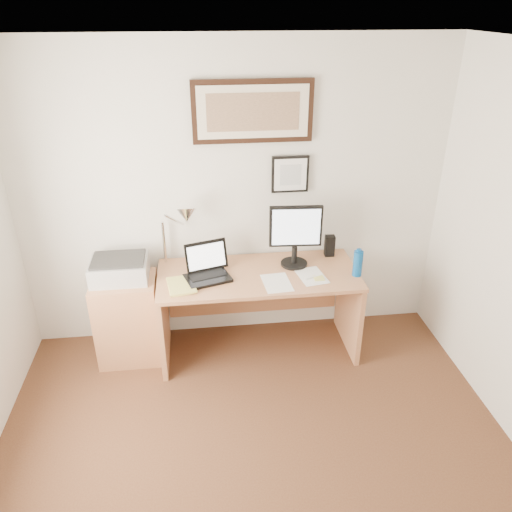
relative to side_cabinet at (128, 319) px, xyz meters
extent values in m
plane|color=silver|center=(0.92, -1.68, 2.13)|extent=(4.00, 4.00, 0.00)
cube|color=silver|center=(0.92, 0.32, 0.89)|extent=(3.50, 0.02, 2.50)
cube|color=#AB6E47|center=(0.00, 0.00, 0.00)|extent=(0.50, 0.40, 0.73)
cylinder|color=#0B4D96|center=(1.84, -0.17, 0.49)|extent=(0.07, 0.07, 0.21)
cylinder|color=#0B4D96|center=(1.84, -0.17, 0.61)|extent=(0.04, 0.04, 0.02)
cube|color=black|center=(1.71, 0.19, 0.48)|extent=(0.08, 0.07, 0.18)
cube|color=white|center=(1.19, -0.22, 0.39)|extent=(0.23, 0.31, 0.00)
cube|color=white|center=(1.48, -0.15, 0.39)|extent=(0.25, 0.32, 0.00)
cube|color=#DBD767|center=(1.53, -0.20, 0.39)|extent=(0.08, 0.08, 0.01)
cylinder|color=silver|center=(1.49, -0.18, 0.39)|extent=(0.14, 0.06, 0.02)
imported|color=#D5CF64|center=(0.36, -0.20, 0.40)|extent=(0.24, 0.30, 0.02)
cube|color=#AB6E47|center=(1.07, -0.05, 0.37)|extent=(1.60, 0.70, 0.03)
cube|color=#AB6E47|center=(0.29, -0.05, -0.01)|extent=(0.04, 0.65, 0.72)
cube|color=#AB6E47|center=(1.85, -0.05, -0.01)|extent=(0.04, 0.65, 0.72)
cube|color=#AB6E47|center=(1.07, 0.28, 0.09)|extent=(1.50, 0.03, 0.55)
cube|color=black|center=(0.67, -0.10, 0.40)|extent=(0.40, 0.33, 0.02)
cube|color=black|center=(0.67, -0.07, 0.41)|extent=(0.31, 0.21, 0.00)
cube|color=black|center=(0.67, 0.04, 0.52)|extent=(0.35, 0.17, 0.23)
cube|color=white|center=(0.67, 0.03, 0.53)|extent=(0.30, 0.14, 0.18)
cylinder|color=black|center=(1.38, 0.06, 0.40)|extent=(0.22, 0.22, 0.02)
cylinder|color=black|center=(1.38, 0.06, 0.48)|extent=(0.04, 0.04, 0.14)
cube|color=black|center=(1.38, 0.05, 0.74)|extent=(0.42, 0.06, 0.34)
cube|color=silver|center=(1.38, 0.03, 0.74)|extent=(0.38, 0.03, 0.30)
cube|color=#A8A8AA|center=(-0.02, 0.04, 0.44)|extent=(0.44, 0.34, 0.16)
cube|color=#2C2C2C|center=(-0.02, 0.04, 0.54)|extent=(0.40, 0.30, 0.02)
cylinder|color=silver|center=(0.33, 0.24, 0.56)|extent=(0.02, 0.02, 0.36)
cylinder|color=silver|center=(0.43, 0.18, 0.78)|extent=(0.15, 0.23, 0.19)
cone|color=silver|center=(0.53, 0.12, 0.84)|extent=(0.16, 0.18, 0.15)
cube|color=black|center=(1.07, 0.30, 1.58)|extent=(0.92, 0.03, 0.47)
cube|color=beige|center=(1.07, 0.28, 1.58)|extent=(0.84, 0.01, 0.39)
cube|color=brown|center=(1.07, 0.27, 1.58)|extent=(0.70, 0.00, 0.28)
cube|color=black|center=(1.37, 0.30, 1.08)|extent=(0.30, 0.02, 0.30)
cube|color=white|center=(1.37, 0.28, 1.08)|extent=(0.26, 0.00, 0.26)
cube|color=#B0B5BA|center=(1.37, 0.28, 1.08)|extent=(0.17, 0.00, 0.17)
camera|label=1|loc=(0.63, -3.50, 2.33)|focal=35.00mm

